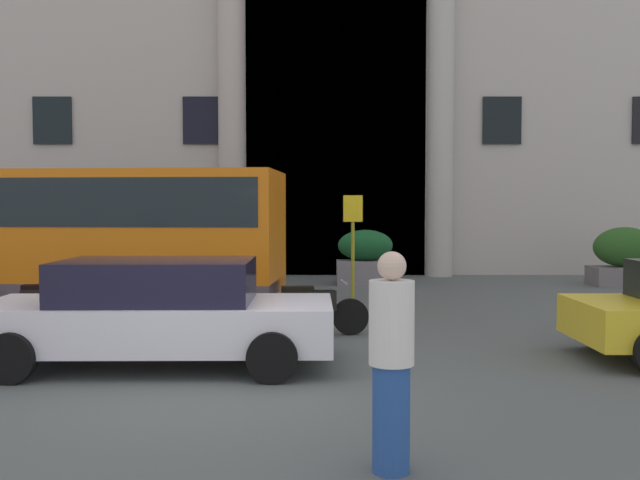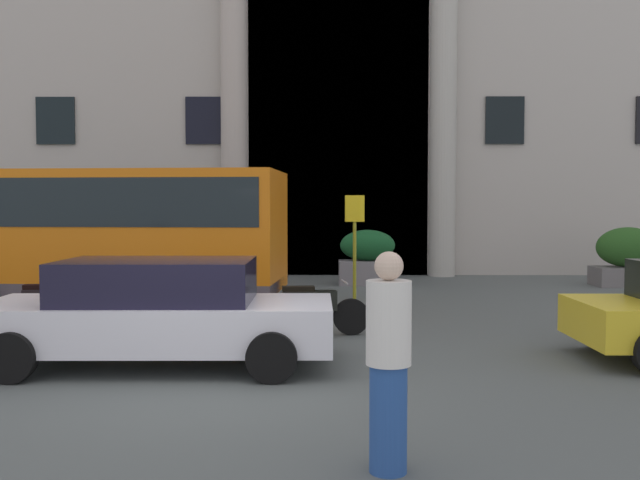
# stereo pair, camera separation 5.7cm
# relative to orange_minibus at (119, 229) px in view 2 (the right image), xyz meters

# --- Properties ---
(ground_plane) EXTENTS (80.00, 64.00, 0.12)m
(ground_plane) POSITION_rel_orange_minibus_xyz_m (2.73, -5.50, -1.74)
(ground_plane) COLOR #4D5351
(orange_minibus) EXTENTS (6.65, 3.12, 2.82)m
(orange_minibus) POSITION_rel_orange_minibus_xyz_m (0.00, 0.00, 0.00)
(orange_minibus) COLOR orange
(orange_minibus) RESTS_ON ground_plane
(bus_stop_sign) EXTENTS (0.44, 0.08, 2.38)m
(bus_stop_sign) POSITION_rel_orange_minibus_xyz_m (4.80, 1.92, -0.20)
(bus_stop_sign) COLOR olive
(bus_stop_sign) RESTS_ON ground_plane
(hedge_planter_far_east) EXTENTS (1.61, 0.98, 1.72)m
(hedge_planter_far_east) POSITION_rel_orange_minibus_xyz_m (1.11, 4.94, -0.85)
(hedge_planter_far_east) COLOR #726B57
(hedge_planter_far_east) RESTS_ON ground_plane
(hedge_planter_entrance_left) EXTENTS (1.55, 0.94, 1.49)m
(hedge_planter_entrance_left) POSITION_rel_orange_minibus_xyz_m (5.28, 4.95, -0.96)
(hedge_planter_entrance_left) COLOR slate
(hedge_planter_entrance_left) RESTS_ON ground_plane
(hedge_planter_far_west) EXTENTS (1.76, 0.99, 1.57)m
(hedge_planter_far_west) POSITION_rel_orange_minibus_xyz_m (12.21, 4.63, -0.92)
(hedge_planter_far_west) COLOR #635F5E
(hedge_planter_far_west) RESTS_ON ground_plane
(hedge_planter_east) EXTENTS (2.13, 0.79, 1.38)m
(hedge_planter_east) POSITION_rel_orange_minibus_xyz_m (-2.24, 4.70, -1.01)
(hedge_planter_east) COLOR #725E61
(hedge_planter_east) RESTS_ON ground_plane
(parked_sedan_far) EXTENTS (4.61, 1.98, 1.41)m
(parked_sedan_far) POSITION_rel_orange_minibus_xyz_m (1.90, -4.68, -0.95)
(parked_sedan_far) COLOR white
(parked_sedan_far) RESTS_ON ground_plane
(motorcycle_near_kerb) EXTENTS (2.00, 0.55, 0.89)m
(motorcycle_near_kerb) POSITION_rel_orange_minibus_xyz_m (-0.50, -2.30, -1.22)
(motorcycle_near_kerb) COLOR black
(motorcycle_near_kerb) RESTS_ON ground_plane
(scooter_by_planter) EXTENTS (1.98, 0.55, 0.89)m
(scooter_by_planter) POSITION_rel_orange_minibus_xyz_m (3.82, -2.54, -1.22)
(scooter_by_planter) COLOR black
(scooter_by_planter) RESTS_ON ground_plane
(pedestrian_woman_with_bag) EXTENTS (0.36, 0.36, 1.76)m
(pedestrian_woman_with_bag) POSITION_rel_orange_minibus_xyz_m (4.61, -8.28, -0.79)
(pedestrian_woman_with_bag) COLOR #244990
(pedestrian_woman_with_bag) RESTS_ON ground_plane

